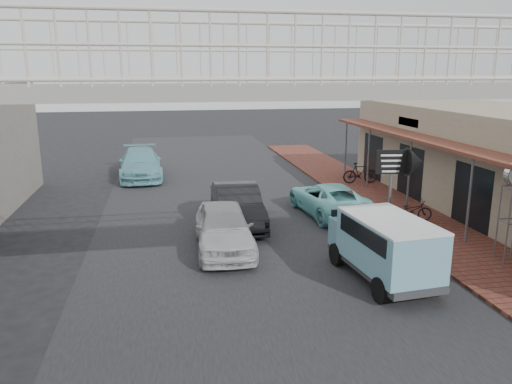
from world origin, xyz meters
name	(u,v)px	position (x,y,z in m)	size (l,w,h in m)	color
ground	(261,272)	(0.00, 0.00, 0.00)	(120.00, 120.00, 0.00)	black
road_strip	(261,272)	(0.00, 0.00, 0.01)	(10.00, 60.00, 0.01)	black
sidewalk	(422,226)	(6.50, 3.00, 0.05)	(3.00, 40.00, 0.10)	brown
footbridge	(302,197)	(0.00, -4.00, 3.18)	(16.40, 2.40, 6.34)	gray
white_hatchback	(224,227)	(-0.78, 2.01, 0.73)	(1.73, 4.29, 1.46)	silver
dark_sedan	(237,206)	(0.00, 4.46, 0.74)	(1.56, 4.48, 1.48)	black
angkot_curb	(328,199)	(3.72, 5.29, 0.62)	(2.05, 4.45, 1.24)	#78CFD0
angkot_far	(141,164)	(-3.76, 13.62, 0.75)	(2.11, 5.20, 1.51)	#6CB0BC
angkot_van	(385,240)	(3.11, -1.12, 1.13)	(1.96, 3.75, 1.78)	black
motorcycle_near	(411,210)	(6.30, 3.52, 0.50)	(0.53, 1.53, 0.80)	black
motorcycle_far	(360,173)	(6.88, 9.83, 0.61)	(0.48, 1.71, 1.03)	black
arrow_sign	(412,163)	(5.89, 2.94, 2.39)	(1.68, 1.09, 2.84)	#59595B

